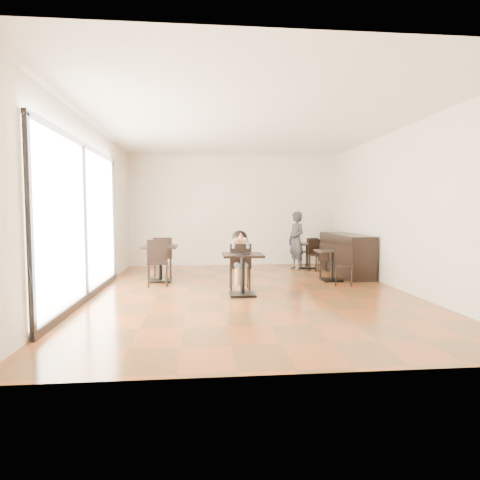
{
  "coord_description": "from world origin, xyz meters",
  "views": [
    {
      "loc": [
        -0.92,
        -7.67,
        1.55
      ],
      "look_at": [
        -0.18,
        0.16,
        1.0
      ],
      "focal_mm": 30.0,
      "sensor_mm": 36.0,
      "label": 1
    }
  ],
  "objects": [
    {
      "name": "chair_back_b",
      "position": [
        2.12,
        2.62,
        0.41
      ],
      "size": [
        0.47,
        0.47,
        0.82
      ],
      "primitive_type": null,
      "rotation": [
        0.0,
        0.0,
        0.35
      ],
      "color": "black",
      "rests_on": "floor"
    },
    {
      "name": "chair_mid_a",
      "position": [
        2.05,
        1.58,
        0.42
      ],
      "size": [
        0.48,
        0.48,
        0.83
      ],
      "primitive_type": null,
      "rotation": [
        0.0,
        0.0,
        2.81
      ],
      "color": "black",
      "rests_on": "floor"
    },
    {
      "name": "wall_left",
      "position": [
        -3.0,
        0.0,
        1.6
      ],
      "size": [
        0.01,
        8.0,
        3.2
      ],
      "primitive_type": "cube",
      "color": "white",
      "rests_on": "floor"
    },
    {
      "name": "cafe_table_left",
      "position": [
        -1.86,
        1.34,
        0.4
      ],
      "size": [
        0.83,
        0.83,
        0.8
      ],
      "primitive_type": null,
      "rotation": [
        0.0,
        0.0,
        0.11
      ],
      "color": "black",
      "rests_on": "floor"
    },
    {
      "name": "child_table",
      "position": [
        -0.18,
        -0.34,
        0.39
      ],
      "size": [
        0.74,
        0.74,
        0.78
      ],
      "primitive_type": null,
      "color": "black",
      "rests_on": "floor"
    },
    {
      "name": "chair_mid_b",
      "position": [
        2.05,
        0.48,
        0.42
      ],
      "size": [
        0.48,
        0.48,
        0.83
      ],
      "primitive_type": null,
      "rotation": [
        0.0,
        0.0,
        -0.33
      ],
      "color": "black",
      "rests_on": "floor"
    },
    {
      "name": "wall_back",
      "position": [
        0.0,
        4.0,
        1.6
      ],
      "size": [
        6.0,
        0.01,
        3.2
      ],
      "primitive_type": "cube",
      "color": "white",
      "rests_on": "floor"
    },
    {
      "name": "child_chair",
      "position": [
        -0.18,
        0.21,
        0.47
      ],
      "size": [
        0.42,
        0.42,
        0.94
      ],
      "primitive_type": null,
      "rotation": [
        0.0,
        0.0,
        3.14
      ],
      "color": "black",
      "rests_on": "floor"
    },
    {
      "name": "chair_back_a",
      "position": [
        2.12,
        3.5,
        0.41
      ],
      "size": [
        0.47,
        0.47,
        0.82
      ],
      "primitive_type": null,
      "rotation": [
        0.0,
        0.0,
        3.49
      ],
      "color": "black",
      "rests_on": "floor"
    },
    {
      "name": "pizza_slice",
      "position": [
        -0.18,
        0.02,
        1.02
      ],
      "size": [
        0.27,
        0.21,
        0.06
      ],
      "primitive_type": null,
      "color": "tan",
      "rests_on": "child"
    },
    {
      "name": "child",
      "position": [
        -0.18,
        0.21,
        0.59
      ],
      "size": [
        0.42,
        0.59,
        1.18
      ],
      "primitive_type": null,
      "color": "slate",
      "rests_on": "child_chair"
    },
    {
      "name": "storefront_window",
      "position": [
        -2.97,
        -0.5,
        1.4
      ],
      "size": [
        0.04,
        4.5,
        2.6
      ],
      "primitive_type": "cube",
      "color": "white",
      "rests_on": "floor"
    },
    {
      "name": "cafe_table_mid",
      "position": [
        1.97,
        1.03,
        0.35
      ],
      "size": [
        0.83,
        0.83,
        0.69
      ],
      "primitive_type": null,
      "rotation": [
        0.0,
        0.0,
        -0.33
      ],
      "color": "black",
      "rests_on": "floor"
    },
    {
      "name": "plate",
      "position": [
        -0.18,
        -0.44,
        0.79
      ],
      "size": [
        0.26,
        0.26,
        0.02
      ],
      "primitive_type": "cylinder",
      "color": "black",
      "rests_on": "child_table"
    },
    {
      "name": "adult_patron",
      "position": [
        1.6,
        2.87,
        0.78
      ],
      "size": [
        0.55,
        0.66,
        1.56
      ],
      "primitive_type": "imported",
      "rotation": [
        0.0,
        0.0,
        -1.22
      ],
      "color": "#313136",
      "rests_on": "floor"
    },
    {
      "name": "cafe_table_back",
      "position": [
        1.98,
        3.17,
        0.34
      ],
      "size": [
        0.83,
        0.83,
        0.68
      ],
      "primitive_type": null,
      "rotation": [
        0.0,
        0.0,
        0.35
      ],
      "color": "black",
      "rests_on": "floor"
    },
    {
      "name": "wall_front",
      "position": [
        0.0,
        -4.0,
        1.6
      ],
      "size": [
        6.0,
        0.01,
        3.2
      ],
      "primitive_type": "cube",
      "color": "white",
      "rests_on": "floor"
    },
    {
      "name": "service_counter",
      "position": [
        2.65,
        2.0,
        0.5
      ],
      "size": [
        0.6,
        2.4,
        1.0
      ],
      "primitive_type": "cube",
      "color": "black",
      "rests_on": "floor"
    },
    {
      "name": "chair_left_b",
      "position": [
        -1.86,
        0.79,
        0.48
      ],
      "size": [
        0.48,
        0.48,
        0.96
      ],
      "primitive_type": null,
      "rotation": [
        0.0,
        0.0,
        0.11
      ],
      "color": "black",
      "rests_on": "floor"
    },
    {
      "name": "chair_left_a",
      "position": [
        -1.86,
        1.89,
        0.48
      ],
      "size": [
        0.48,
        0.48,
        0.96
      ],
      "primitive_type": null,
      "rotation": [
        0.0,
        0.0,
        3.25
      ],
      "color": "black",
      "rests_on": "floor"
    },
    {
      "name": "ceiling",
      "position": [
        0.0,
        0.0,
        3.2
      ],
      "size": [
        6.0,
        8.0,
        0.01
      ],
      "primitive_type": "cube",
      "color": "white",
      "rests_on": "floor"
    },
    {
      "name": "floor",
      "position": [
        0.0,
        0.0,
        0.0
      ],
      "size": [
        6.0,
        8.0,
        0.01
      ],
      "primitive_type": "cube",
      "color": "brown",
      "rests_on": "ground"
    },
    {
      "name": "wall_right",
      "position": [
        3.0,
        0.0,
        1.6
      ],
      "size": [
        0.01,
        8.0,
        3.2
      ],
      "primitive_type": "cube",
      "color": "white",
      "rests_on": "floor"
    }
  ]
}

